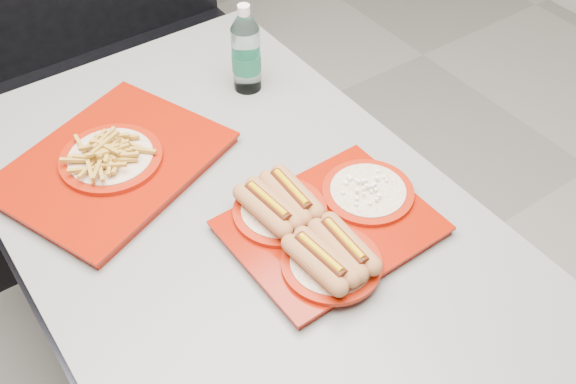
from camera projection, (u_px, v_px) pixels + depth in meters
ground at (250, 380)px, 2.01m from camera, size 6.00×6.00×0.00m
diner_table at (240, 256)px, 1.59m from camera, size 0.92×1.42×0.75m
booth_bench at (76, 89)px, 2.35m from camera, size 1.30×0.57×1.35m
tray_near at (324, 224)px, 1.40m from camera, size 0.43×0.38×0.09m
tray_far at (112, 160)px, 1.54m from camera, size 0.59×0.53×0.10m
water_bottle at (246, 54)px, 1.71m from camera, size 0.08×0.08×0.24m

